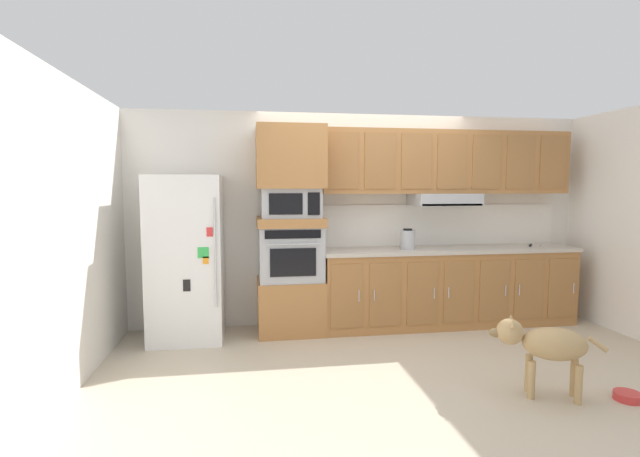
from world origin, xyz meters
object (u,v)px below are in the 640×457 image
object	(u,v)px
screwdriver	(531,245)
dog_food_bowl	(628,396)
built_in_oven	(291,253)
dog	(544,344)
microwave	(290,203)
refrigerator	(186,258)
electric_kettle	(408,239)

from	to	relation	value
screwdriver	dog_food_bowl	bearing A→B (deg)	-103.92
built_in_oven	dog	distance (m)	2.69
microwave	screwdriver	bearing A→B (deg)	-0.56
refrigerator	dog_food_bowl	xyz separation A→B (m)	(3.53, -2.04, -0.85)
refrigerator	electric_kettle	distance (m)	2.48
dog_food_bowl	screwdriver	bearing A→B (deg)	76.08
electric_kettle	dog	bearing A→B (deg)	-76.62
built_in_oven	electric_kettle	size ratio (longest dim) A/B	2.92
electric_kettle	dog	xyz separation A→B (m)	(0.45, -1.89, -0.61)
screwdriver	electric_kettle	distance (m)	1.57
microwave	dog	xyz separation A→B (m)	(1.80, -1.94, -1.04)
electric_kettle	dog_food_bowl	distance (m)	2.52
dog	dog_food_bowl	distance (m)	0.74
microwave	dog_food_bowl	size ratio (longest dim) A/B	3.22
electric_kettle	dog	world-z (taller)	electric_kettle
dog	dog_food_bowl	size ratio (longest dim) A/B	3.99
microwave	dog_food_bowl	xyz separation A→B (m)	(2.41, -2.10, -1.43)
built_in_oven	dog	xyz separation A→B (m)	(1.80, -1.94, -0.48)
dog_food_bowl	refrigerator	bearing A→B (deg)	150.04
refrigerator	screwdriver	world-z (taller)	refrigerator
refrigerator	screwdriver	xyz separation A→B (m)	(4.05, 0.04, 0.05)
microwave	dog_food_bowl	world-z (taller)	microwave
built_in_oven	electric_kettle	world-z (taller)	built_in_oven
refrigerator	dog_food_bowl	distance (m)	4.16
electric_kettle	dog_food_bowl	size ratio (longest dim) A/B	1.20
screwdriver	electric_kettle	xyz separation A→B (m)	(-1.57, -0.02, 0.10)
screwdriver	dog	size ratio (longest dim) A/B	0.21
built_in_oven	microwave	distance (m)	0.56
microwave	screwdriver	distance (m)	2.97
microwave	electric_kettle	xyz separation A→B (m)	(1.35, -0.05, -0.43)
microwave	electric_kettle	bearing A→B (deg)	-2.01
built_in_oven	microwave	size ratio (longest dim) A/B	1.09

